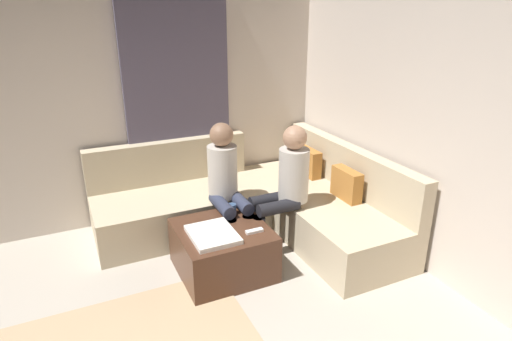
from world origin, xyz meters
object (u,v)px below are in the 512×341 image
(coffee_mug, at_px, (232,209))
(game_remote, at_px, (254,231))
(person_on_couch_back, at_px, (284,184))
(person_on_couch_side, at_px, (227,182))
(sectional_couch, at_px, (259,204))
(ottoman, at_px, (223,250))

(coffee_mug, relative_size, game_remote, 0.63)
(person_on_couch_back, height_order, person_on_couch_side, same)
(coffee_mug, height_order, person_on_couch_side, person_on_couch_side)
(sectional_couch, height_order, person_on_couch_back, person_on_couch_back)
(sectional_couch, bearing_deg, person_on_couch_back, 7.49)
(coffee_mug, distance_m, game_remote, 0.40)
(ottoman, xyz_separation_m, game_remote, (0.18, 0.22, 0.22))
(coffee_mug, xyz_separation_m, person_on_couch_side, (-0.19, 0.03, 0.19))
(game_remote, bearing_deg, person_on_couch_side, -178.82)
(sectional_couch, bearing_deg, coffee_mug, -52.25)
(coffee_mug, xyz_separation_m, game_remote, (0.40, 0.04, -0.04))
(coffee_mug, bearing_deg, ottoman, -39.29)
(game_remote, xyz_separation_m, person_on_couch_side, (-0.59, -0.01, 0.23))
(person_on_couch_back, bearing_deg, game_remote, 125.28)
(sectional_couch, bearing_deg, game_remote, -28.28)
(sectional_couch, height_order, ottoman, sectional_couch)
(person_on_couch_side, bearing_deg, person_on_couch_back, 149.76)
(coffee_mug, height_order, person_on_couch_back, person_on_couch_back)
(ottoman, distance_m, game_remote, 0.36)
(person_on_couch_side, bearing_deg, ottoman, 63.18)
(ottoman, relative_size, coffee_mug, 8.00)
(person_on_couch_back, bearing_deg, person_on_couch_side, 59.76)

